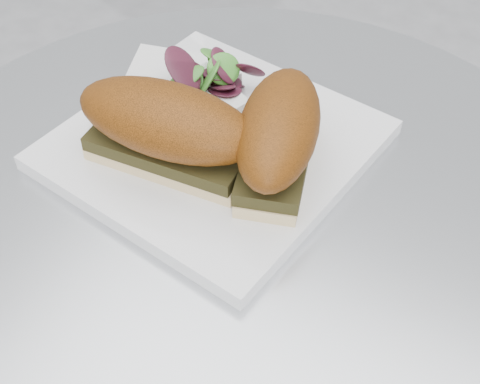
# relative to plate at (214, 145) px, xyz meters

# --- Properties ---
(table) EXTENTS (0.70, 0.70, 0.73)m
(table) POSITION_rel_plate_xyz_m (0.06, -0.06, -0.25)
(table) COLOR silver
(table) RESTS_ON ground
(plate) EXTENTS (0.31, 0.31, 0.02)m
(plate) POSITION_rel_plate_xyz_m (0.00, 0.00, 0.00)
(plate) COLOR silver
(plate) RESTS_ON table
(sandwich_left) EXTENTS (0.18, 0.09, 0.08)m
(sandwich_left) POSITION_rel_plate_xyz_m (-0.02, -0.05, 0.05)
(sandwich_left) COLOR beige
(sandwich_left) RESTS_ON plate
(sandwich_right) EXTENTS (0.11, 0.17, 0.08)m
(sandwich_right) POSITION_rel_plate_xyz_m (0.07, -0.01, 0.05)
(sandwich_right) COLOR beige
(sandwich_right) RESTS_ON plate
(salad) EXTENTS (0.10, 0.10, 0.05)m
(salad) POSITION_rel_plate_xyz_m (-0.03, 0.07, 0.03)
(salad) COLOR #479731
(salad) RESTS_ON plate
(napkin) EXTENTS (0.14, 0.14, 0.02)m
(napkin) POSITION_rel_plate_xyz_m (-0.06, 0.05, 0.00)
(napkin) COLOR white
(napkin) RESTS_ON table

